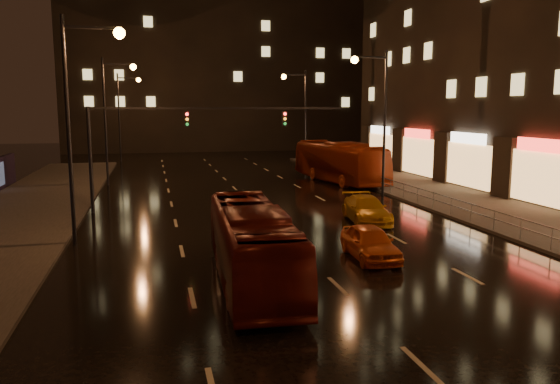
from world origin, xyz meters
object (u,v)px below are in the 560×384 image
(bus_curb, at_px, (339,162))
(bus_red, at_px, (252,244))
(taxi_far, at_px, (366,209))
(taxi_near, at_px, (370,242))

(bus_curb, bearing_deg, bus_red, -123.61)
(bus_curb, relative_size, taxi_far, 2.55)
(bus_red, distance_m, bus_curb, 27.10)
(taxi_near, bearing_deg, taxi_far, 72.09)
(bus_red, height_order, bus_curb, bus_curb)
(bus_curb, distance_m, taxi_far, 16.13)
(bus_red, distance_m, taxi_far, 11.82)
(bus_curb, xyz_separation_m, taxi_near, (-6.58, -22.55, -1.00))
(taxi_near, relative_size, taxi_far, 0.85)
(taxi_far, bearing_deg, bus_curb, 82.72)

